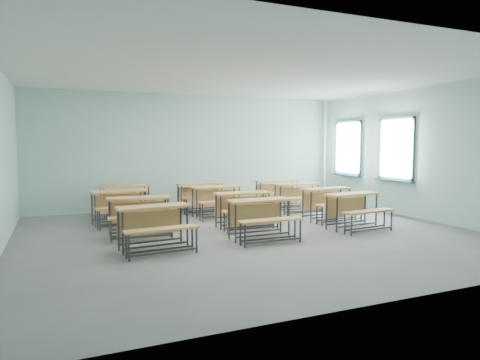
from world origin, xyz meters
The scene contains 13 objects.
room centered at (0.08, 0.03, 1.60)m, with size 9.04×8.04×3.24m.
desk_unit_r0c0 centered at (-2.08, -0.56, 0.52)m, with size 1.30×0.93×0.77m.
desk_unit_r0c1 centered at (-0.03, -0.53, 0.52)m, with size 1.24×0.84×0.77m.
desk_unit_r0c2 centered at (2.26, -0.42, 0.52)m, with size 1.32×0.96×0.77m.
desk_unit_r1c0 centered at (-2.12, 0.73, 0.52)m, with size 1.29×0.92×0.77m.
desk_unit_r1c1 centered at (0.13, 0.65, 0.52)m, with size 1.26×0.87×0.77m.
desk_unit_r1c2 centered at (2.35, 0.68, 0.52)m, with size 1.28×0.89×0.77m.
desk_unit_r2c0 centered at (-2.31, 2.09, 0.52)m, with size 1.33×0.98×0.77m.
desk_unit_r2c1 centered at (0.05, 2.13, 0.52)m, with size 1.25×0.85×0.77m.
desk_unit_r2c2 centered at (2.28, 1.97, 0.52)m, with size 1.28×0.89×0.77m.
desk_unit_r3c0 centered at (-2.01, 3.25, 0.52)m, with size 1.32×0.97×0.77m.
desk_unit_r3c1 centered at (-0.07, 3.09, 0.52)m, with size 1.24×0.84×0.77m.
desk_unit_r3c2 centered at (2.22, 3.01, 0.52)m, with size 1.32×0.97×0.77m.
Camera 1 is at (-3.57, -7.79, 1.87)m, focal length 32.00 mm.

